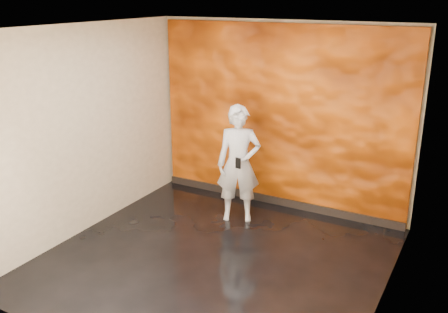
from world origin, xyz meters
The scene contains 5 objects.
room centered at (0.00, 0.00, 1.40)m, with size 4.02×4.02×2.81m.
feature_wall centered at (0.00, 1.96, 1.38)m, with size 3.90×0.06×2.75m, color orange.
baseboard centered at (0.00, 1.92, 0.06)m, with size 3.90×0.04×0.12m, color black.
man centered at (-0.28, 1.17, 0.85)m, with size 0.62×0.41×1.69m, color #999DA7.
phone centered at (-0.17, 0.94, 0.95)m, with size 0.08×0.02×0.15m, color black.
Camera 1 is at (2.74, -4.79, 3.17)m, focal length 40.00 mm.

